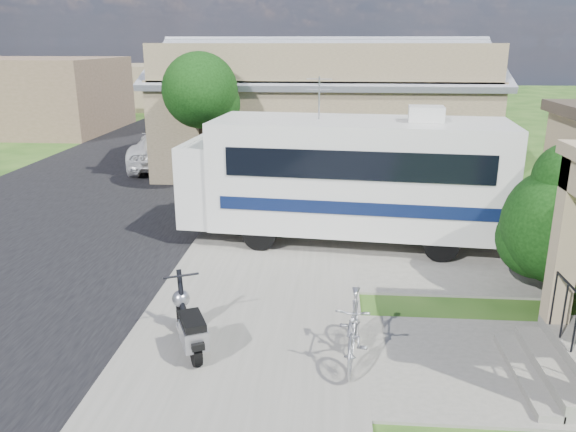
# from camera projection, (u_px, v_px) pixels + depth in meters

# --- Properties ---
(ground) EXTENTS (120.00, 120.00, 0.00)m
(ground) POSITION_uv_depth(u_px,v_px,m) (305.00, 329.00, 9.88)
(ground) COLOR #1B3D10
(street_slab) EXTENTS (9.00, 80.00, 0.02)m
(street_slab) POSITION_uv_depth(u_px,v_px,m) (109.00, 184.00, 19.95)
(street_slab) COLOR black
(street_slab) RESTS_ON ground
(sidewalk_slab) EXTENTS (4.00, 80.00, 0.06)m
(sidewalk_slab) POSITION_uv_depth(u_px,v_px,m) (290.00, 187.00, 19.46)
(sidewalk_slab) COLOR #66655C
(sidewalk_slab) RESTS_ON ground
(driveway_slab) EXTENTS (7.00, 6.00, 0.05)m
(driveway_slab) POSITION_uv_depth(u_px,v_px,m) (374.00, 243.00, 14.04)
(driveway_slab) COLOR #66655C
(driveway_slab) RESTS_ON ground
(walk_slab) EXTENTS (4.00, 3.00, 0.05)m
(walk_slab) POSITION_uv_depth(u_px,v_px,m) (495.00, 366.00, 8.69)
(walk_slab) COLOR #66655C
(walk_slab) RESTS_ON ground
(warehouse) EXTENTS (12.50, 8.40, 5.04)m
(warehouse) POSITION_uv_depth(u_px,v_px,m) (322.00, 116.00, 22.59)
(warehouse) COLOR brown
(warehouse) RESTS_ON ground
(distant_bldg_far) EXTENTS (10.00, 8.00, 4.00)m
(distant_bldg_far) POSITION_uv_depth(u_px,v_px,m) (22.00, 95.00, 31.49)
(distant_bldg_far) COLOR brown
(distant_bldg_far) RESTS_ON ground
(distant_bldg_near) EXTENTS (8.00, 7.00, 3.20)m
(distant_bldg_near) POSITION_uv_depth(u_px,v_px,m) (131.00, 86.00, 42.89)
(distant_bldg_near) COLOR brown
(distant_bldg_near) RESTS_ON ground
(street_tree_a) EXTENTS (2.44, 2.40, 4.58)m
(street_tree_a) POSITION_uv_depth(u_px,v_px,m) (204.00, 94.00, 17.81)
(street_tree_a) COLOR #322116
(street_tree_a) RESTS_ON ground
(street_tree_b) EXTENTS (2.44, 2.40, 4.73)m
(street_tree_b) POSITION_uv_depth(u_px,v_px,m) (249.00, 73.00, 27.28)
(street_tree_b) COLOR #322116
(street_tree_b) RESTS_ON ground
(street_tree_c) EXTENTS (2.44, 2.40, 4.42)m
(street_tree_c) POSITION_uv_depth(u_px,v_px,m) (269.00, 70.00, 35.94)
(street_tree_c) COLOR #322116
(street_tree_c) RESTS_ON ground
(motorhome) EXTENTS (8.02, 3.16, 4.01)m
(motorhome) POSITION_uv_depth(u_px,v_px,m) (346.00, 175.00, 13.76)
(motorhome) COLOR silver
(motorhome) RESTS_ON ground
(shrub) EXTENTS (2.52, 2.40, 3.09)m
(shrub) POSITION_uv_depth(u_px,v_px,m) (566.00, 220.00, 10.71)
(shrub) COLOR #322116
(shrub) RESTS_ON ground
(scooter) EXTENTS (0.95, 1.60, 1.11)m
(scooter) POSITION_uv_depth(u_px,v_px,m) (189.00, 325.00, 8.97)
(scooter) COLOR black
(scooter) RESTS_ON ground
(bicycle) EXTENTS (0.69, 1.83, 1.07)m
(bicycle) POSITION_uv_depth(u_px,v_px,m) (353.00, 331.00, 8.70)
(bicycle) COLOR #9999A0
(bicycle) RESTS_ON ground
(pickup_truck) EXTENTS (3.44, 5.86, 1.53)m
(pickup_truck) POSITION_uv_depth(u_px,v_px,m) (168.00, 147.00, 22.72)
(pickup_truck) COLOR white
(pickup_truck) RESTS_ON ground
(van) EXTENTS (3.79, 7.05, 1.94)m
(van) POSITION_uv_depth(u_px,v_px,m) (200.00, 120.00, 29.12)
(van) COLOR white
(van) RESTS_ON ground
(garden_hose) EXTENTS (0.42, 0.42, 0.19)m
(garden_hose) POSITION_uv_depth(u_px,v_px,m) (540.00, 347.00, 9.11)
(garden_hose) COLOR #146519
(garden_hose) RESTS_ON ground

